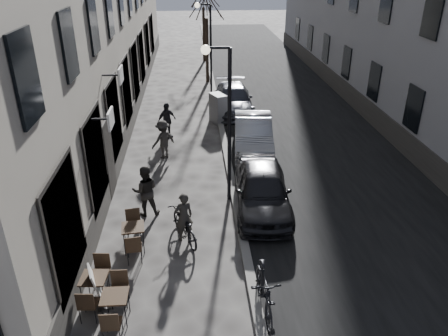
{
  "coord_description": "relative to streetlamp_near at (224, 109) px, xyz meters",
  "views": [
    {
      "loc": [
        -1.12,
        -6.66,
        7.42
      ],
      "look_at": [
        -0.27,
        4.71,
        1.8
      ],
      "focal_mm": 35.0,
      "sensor_mm": 36.0,
      "label": 1
    }
  ],
  "objects": [
    {
      "name": "tree_near",
      "position": [
        0.07,
        15.0,
        1.5
      ],
      "size": [
        2.4,
        2.4,
        5.7
      ],
      "color": "black",
      "rests_on": "ground"
    },
    {
      "name": "cyclist_rider",
      "position": [
        -1.3,
        -2.19,
        -2.41
      ],
      "size": [
        0.64,
        0.54,
        1.5
      ],
      "primitive_type": "imported",
      "rotation": [
        0.0,
        0.0,
        3.52
      ],
      "color": "#282623",
      "rests_on": "ground"
    },
    {
      "name": "bistro_set_c",
      "position": [
        -2.68,
        -2.56,
        -2.71
      ],
      "size": [
        0.67,
        1.52,
        0.88
      ],
      "rotation": [
        0.0,
        0.0,
        0.12
      ],
      "color": "#302015",
      "rests_on": "ground"
    },
    {
      "name": "kerb",
      "position": [
        0.37,
        10.0,
        -3.1
      ],
      "size": [
        0.25,
        60.0,
        0.12
      ],
      "primitive_type": "cube",
      "color": "slate",
      "rests_on": "ground"
    },
    {
      "name": "sign_board",
      "position": [
        -3.29,
        -4.62,
        -2.75
      ],
      "size": [
        0.51,
        0.64,
        1.01
      ],
      "rotation": [
        0.0,
        0.0,
        0.32
      ],
      "color": "black",
      "rests_on": "ground"
    },
    {
      "name": "road",
      "position": [
        4.02,
        10.0,
        -3.16
      ],
      "size": [
        7.3,
        60.0,
        0.0
      ],
      "primitive_type": "cube",
      "color": "black",
      "rests_on": "ground"
    },
    {
      "name": "car_near",
      "position": [
        1.17,
        -0.68,
        -2.44
      ],
      "size": [
        1.99,
        4.32,
        1.44
      ],
      "primitive_type": "imported",
      "rotation": [
        0.0,
        0.0,
        -0.07
      ],
      "color": "black",
      "rests_on": "ground"
    },
    {
      "name": "moped",
      "position": [
        0.52,
        -5.16,
        -2.58
      ],
      "size": [
        0.59,
        1.95,
        1.16
      ],
      "primitive_type": "imported",
      "rotation": [
        0.0,
        0.0,
        0.02
      ],
      "color": "black",
      "rests_on": "ground"
    },
    {
      "name": "pedestrian_mid",
      "position": [
        -2.16,
        3.5,
        -2.37
      ],
      "size": [
        1.16,
        1.07,
        1.57
      ],
      "primitive_type": "imported",
      "rotation": [
        0.0,
        0.0,
        3.77
      ],
      "color": "#2C2A27",
      "rests_on": "ground"
    },
    {
      "name": "streetlamp_near",
      "position": [
        0.0,
        0.0,
        0.0
      ],
      "size": [
        0.9,
        0.28,
        5.09
      ],
      "color": "black",
      "rests_on": "ground"
    },
    {
      "name": "bistro_set_a",
      "position": [
        -2.79,
        -5.2,
        -2.72
      ],
      "size": [
        0.59,
        1.43,
        0.85
      ],
      "rotation": [
        0.0,
        0.0,
        -0.01
      ],
      "color": "#302015",
      "rests_on": "ground"
    },
    {
      "name": "bistro_set_b",
      "position": [
        -3.35,
        -4.57,
        -2.72
      ],
      "size": [
        0.64,
        1.49,
        0.86
      ],
      "rotation": [
        0.0,
        0.0,
        -0.08
      ],
      "color": "#302015",
      "rests_on": "ground"
    },
    {
      "name": "pedestrian_far",
      "position": [
        -2.1,
        5.64,
        -2.36
      ],
      "size": [
        0.98,
        0.88,
        1.6
      ],
      "primitive_type": "imported",
      "rotation": [
        0.0,
        0.0,
        0.66
      ],
      "color": "black",
      "rests_on": "ground"
    },
    {
      "name": "car_far",
      "position": [
        1.17,
        9.02,
        -2.5
      ],
      "size": [
        1.91,
        4.58,
        1.32
      ],
      "primitive_type": "imported",
      "rotation": [
        0.0,
        0.0,
        -0.01
      ],
      "color": "#36373F",
      "rests_on": "ground"
    },
    {
      "name": "car_mid",
      "position": [
        1.52,
        4.09,
        -2.45
      ],
      "size": [
        1.9,
        4.43,
        1.42
      ],
      "primitive_type": "imported",
      "rotation": [
        0.0,
        0.0,
        -0.09
      ],
      "color": "#9CA0A5",
      "rests_on": "ground"
    },
    {
      "name": "utility_cabinet",
      "position": [
        0.27,
        7.42,
        -2.45
      ],
      "size": [
        0.86,
        1.08,
        1.42
      ],
      "primitive_type": "cube",
      "rotation": [
        0.0,
        0.0,
        0.41
      ],
      "color": "#5B5B5D",
      "rests_on": "ground"
    },
    {
      "name": "streetlamp_far",
      "position": [
        0.0,
        12.0,
        0.0
      ],
      "size": [
        0.9,
        0.28,
        5.09
      ],
      "color": "black",
      "rests_on": "ground"
    },
    {
      "name": "pedestrian_near",
      "position": [
        -2.49,
        -0.73,
        -2.33
      ],
      "size": [
        0.86,
        0.7,
        1.66
      ],
      "primitive_type": "imported",
      "rotation": [
        0.0,
        0.0,
        3.24
      ],
      "color": "black",
      "rests_on": "ground"
    },
    {
      "name": "bicycle",
      "position": [
        -1.3,
        -2.19,
        -2.7
      ],
      "size": [
        1.21,
        1.85,
        0.92
      ],
      "primitive_type": "imported",
      "rotation": [
        0.0,
        0.0,
        3.52
      ],
      "color": "black",
      "rests_on": "ground"
    }
  ]
}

